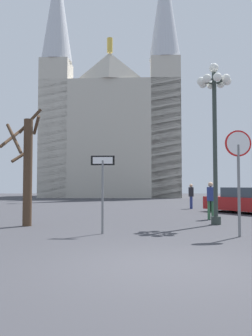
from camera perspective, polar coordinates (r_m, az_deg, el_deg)
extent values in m
plane|color=#38383D|center=(6.42, 5.83, -15.83)|extent=(120.00, 120.00, 0.00)
cube|color=#BCB5A5|center=(47.68, -2.09, 3.95)|extent=(17.71, 14.18, 14.42)
pyramid|color=#BCB5A5|center=(44.12, -2.71, 16.51)|extent=(6.10, 2.22, 3.50)
cylinder|color=gold|center=(45.07, -2.71, 19.69)|extent=(0.70, 0.70, 1.80)
cube|color=#BCB5A5|center=(44.10, -11.57, 6.34)|extent=(3.68, 3.68, 17.11)
cone|color=#B7BAC1|center=(48.98, -11.36, 24.34)|extent=(3.90, 3.90, 13.56)
cube|color=#BCB5A5|center=(42.86, 6.55, 6.57)|extent=(3.68, 3.68, 17.11)
cone|color=#B7BAC1|center=(47.86, 6.43, 24.99)|extent=(3.90, 3.90, 13.56)
cylinder|color=slate|center=(10.22, 18.25, -3.57)|extent=(0.08, 0.08, 2.60)
cylinder|color=red|center=(10.29, 18.12, 3.90)|extent=(0.75, 0.07, 0.75)
cylinder|color=white|center=(10.27, 18.16, 3.92)|extent=(0.66, 0.03, 0.66)
cylinder|color=slate|center=(10.35, -3.91, -4.82)|extent=(0.07, 0.07, 2.20)
cube|color=black|center=(10.37, -3.89, 1.26)|extent=(0.72, 0.06, 0.29)
cube|color=white|center=(10.35, -3.90, 1.27)|extent=(0.60, 0.03, 0.20)
cylinder|color=#2D3833|center=(13.31, 14.57, 3.29)|extent=(0.16, 0.16, 5.73)
cylinder|color=#2D3833|center=(13.29, 14.73, -8.43)|extent=(0.36, 0.36, 0.30)
sphere|color=white|center=(13.97, 14.40, 15.80)|extent=(0.35, 0.35, 0.35)
sphere|color=white|center=(13.94, 16.45, 13.67)|extent=(0.32, 0.32, 0.32)
cylinder|color=#2D3833|center=(13.87, 15.45, 13.73)|extent=(0.05, 0.49, 0.05)
sphere|color=white|center=(14.22, 15.48, 13.32)|extent=(0.32, 0.32, 0.32)
cylinder|color=#2D3833|center=(14.02, 14.96, 13.55)|extent=(0.38, 0.38, 0.05)
sphere|color=white|center=(14.27, 13.94, 13.24)|extent=(0.32, 0.32, 0.32)
cylinder|color=#2D3833|center=(14.04, 14.18, 13.51)|extent=(0.49, 0.05, 0.05)
sphere|color=white|center=(14.06, 12.66, 13.47)|extent=(0.32, 0.32, 0.32)
cylinder|color=#2D3833|center=(13.94, 13.54, 13.63)|extent=(0.38, 0.38, 0.05)
sphere|color=white|center=(13.71, 12.37, 13.90)|extent=(0.32, 0.32, 0.32)
cylinder|color=#2D3833|center=(13.76, 13.40, 13.85)|extent=(0.05, 0.49, 0.05)
sphere|color=white|center=(13.41, 13.30, 14.30)|extent=(0.32, 0.32, 0.32)
cylinder|color=#2D3833|center=(13.61, 13.87, 14.04)|extent=(0.38, 0.38, 0.05)
sphere|color=white|center=(13.36, 14.95, 14.39)|extent=(0.32, 0.32, 0.32)
cylinder|color=#2D3833|center=(13.58, 14.68, 14.09)|extent=(0.49, 0.05, 0.05)
sphere|color=white|center=(13.58, 16.27, 14.12)|extent=(0.32, 0.32, 0.32)
cylinder|color=#2D3833|center=(13.69, 15.34, 13.96)|extent=(0.38, 0.38, 0.05)
cylinder|color=#473323|center=(12.85, -16.01, -0.67)|extent=(0.32, 0.32, 3.85)
cylinder|color=#473323|center=(13.17, -17.11, 1.91)|extent=(0.52, 0.77, 0.55)
cylinder|color=#473323|center=(12.71, -18.12, 4.73)|extent=(0.89, 0.92, 1.17)
cylinder|color=#473323|center=(13.45, -15.65, 7.52)|extent=(0.87, 0.23, 0.98)
cylinder|color=#473323|center=(13.11, -14.66, 6.91)|extent=(0.43, 0.62, 0.64)
cylinder|color=#473323|center=(13.31, -18.46, 4.80)|extent=(0.44, 1.40, 0.91)
cube|color=maroon|center=(19.21, 19.29, -5.62)|extent=(3.94, 4.67, 0.69)
cube|color=#333D47|center=(19.05, 19.80, -3.83)|extent=(2.70, 2.94, 0.51)
cylinder|color=black|center=(19.58, 14.35, -6.16)|extent=(0.54, 0.65, 0.64)
cylinder|color=black|center=(20.77, 17.28, -5.94)|extent=(0.54, 0.65, 0.64)
cylinder|color=#33663F|center=(15.18, 14.22, -6.82)|extent=(0.12, 0.12, 0.79)
cylinder|color=#33663F|center=(15.18, 13.61, -6.83)|extent=(0.12, 0.12, 0.79)
cylinder|color=navy|center=(15.15, 13.88, -4.21)|extent=(0.32, 0.32, 0.59)
sphere|color=tan|center=(15.14, 13.86, -2.69)|extent=(0.21, 0.21, 0.21)
cylinder|color=navy|center=(22.06, 10.71, -5.67)|extent=(0.12, 0.12, 0.77)
cylinder|color=navy|center=(21.91, 10.85, -5.69)|extent=(0.12, 0.12, 0.77)
cylinder|color=black|center=(21.96, 10.76, -3.92)|extent=(0.32, 0.32, 0.58)
sphere|color=tan|center=(21.96, 10.75, -2.89)|extent=(0.21, 0.21, 0.21)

